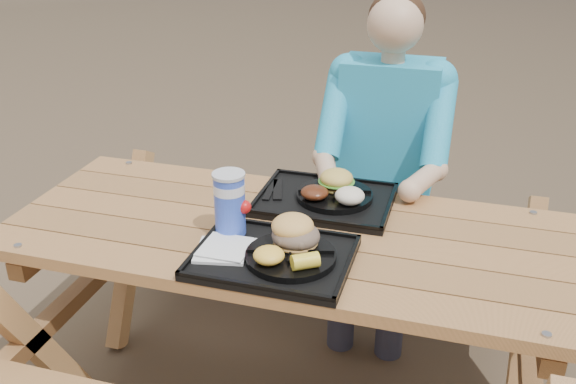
# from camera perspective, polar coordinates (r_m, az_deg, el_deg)

# --- Properties ---
(picnic_table) EXTENTS (1.80, 1.49, 0.75)m
(picnic_table) POSITION_cam_1_polar(r_m,az_deg,el_deg) (2.24, 0.00, -11.78)
(picnic_table) COLOR #999999
(picnic_table) RESTS_ON ground
(tray_near) EXTENTS (0.45, 0.35, 0.02)m
(tray_near) POSITION_cam_1_polar(r_m,az_deg,el_deg) (1.86, -1.35, -5.93)
(tray_near) COLOR black
(tray_near) RESTS_ON picnic_table
(tray_far) EXTENTS (0.45, 0.35, 0.02)m
(tray_far) POSITION_cam_1_polar(r_m,az_deg,el_deg) (2.19, 3.32, -0.79)
(tray_far) COLOR black
(tray_far) RESTS_ON picnic_table
(plate_near) EXTENTS (0.26, 0.26, 0.02)m
(plate_near) POSITION_cam_1_polar(r_m,az_deg,el_deg) (1.83, 0.24, -5.73)
(plate_near) COLOR black
(plate_near) RESTS_ON tray_near
(plate_far) EXTENTS (0.26, 0.26, 0.02)m
(plate_far) POSITION_cam_1_polar(r_m,az_deg,el_deg) (2.19, 4.16, -0.31)
(plate_far) COLOR black
(plate_far) RESTS_ON tray_far
(napkin_stack) EXTENTS (0.17, 0.17, 0.02)m
(napkin_stack) POSITION_cam_1_polar(r_m,az_deg,el_deg) (1.88, -5.91, -5.10)
(napkin_stack) COLOR silver
(napkin_stack) RESTS_ON tray_near
(soda_cup) EXTENTS (0.09, 0.09, 0.19)m
(soda_cup) POSITION_cam_1_polar(r_m,az_deg,el_deg) (1.93, -5.20, -1.15)
(soda_cup) COLOR blue
(soda_cup) RESTS_ON tray_near
(condiment_bbq) EXTENTS (0.05, 0.05, 0.03)m
(condiment_bbq) POSITION_cam_1_polar(r_m,az_deg,el_deg) (1.96, -0.50, -3.32)
(condiment_bbq) COLOR black
(condiment_bbq) RESTS_ON tray_near
(condiment_mustard) EXTENTS (0.05, 0.05, 0.03)m
(condiment_mustard) POSITION_cam_1_polar(r_m,az_deg,el_deg) (1.93, 1.56, -3.80)
(condiment_mustard) COLOR gold
(condiment_mustard) RESTS_ON tray_near
(sandwich) EXTENTS (0.13, 0.13, 0.14)m
(sandwich) POSITION_cam_1_polar(r_m,az_deg,el_deg) (1.84, 0.71, -2.81)
(sandwich) COLOR #E7A651
(sandwich) RESTS_ON plate_near
(mac_cheese) EXTENTS (0.09, 0.09, 0.04)m
(mac_cheese) POSITION_cam_1_polar(r_m,az_deg,el_deg) (1.77, -1.71, -5.64)
(mac_cheese) COLOR yellow
(mac_cheese) RESTS_ON plate_near
(corn_cob) EXTENTS (0.10, 0.10, 0.04)m
(corn_cob) POSITION_cam_1_polar(r_m,az_deg,el_deg) (1.75, 1.55, -6.16)
(corn_cob) COLOR yellow
(corn_cob) RESTS_ON plate_near
(cutlery_far) EXTENTS (0.08, 0.17, 0.01)m
(cutlery_far) POSITION_cam_1_polar(r_m,az_deg,el_deg) (2.24, -0.93, 0.24)
(cutlery_far) COLOR black
(cutlery_far) RESTS_ON tray_far
(burger) EXTENTS (0.12, 0.12, 0.10)m
(burger) POSITION_cam_1_polar(r_m,az_deg,el_deg) (2.20, 4.35, 1.58)
(burger) COLOR gold
(burger) RESTS_ON plate_far
(baked_beans) EXTENTS (0.09, 0.09, 0.04)m
(baked_beans) POSITION_cam_1_polar(r_m,az_deg,el_deg) (2.13, 2.38, -0.05)
(baked_beans) COLOR #502110
(baked_beans) RESTS_ON plate_far
(potato_salad) EXTENTS (0.10, 0.10, 0.05)m
(potato_salad) POSITION_cam_1_polar(r_m,az_deg,el_deg) (2.10, 5.51, -0.33)
(potato_salad) COLOR #F2E5CD
(potato_salad) RESTS_ON plate_far
(diner) EXTENTS (0.48, 0.84, 1.28)m
(diner) POSITION_cam_1_polar(r_m,az_deg,el_deg) (2.68, 8.58, 1.15)
(diner) COLOR #1CC4AB
(diner) RESTS_ON ground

